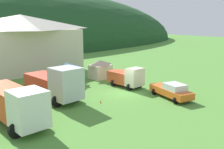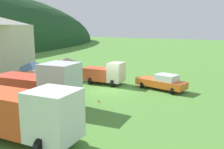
# 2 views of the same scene
# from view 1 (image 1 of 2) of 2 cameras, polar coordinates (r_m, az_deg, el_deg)

# --- Properties ---
(ground_plane) EXTENTS (200.00, 200.00, 0.00)m
(ground_plane) POSITION_cam_1_polar(r_m,az_deg,el_deg) (29.03, 2.56, -4.03)
(ground_plane) COLOR #518C38
(depot_building) EXTENTS (17.96, 10.23, 8.88)m
(depot_building) POSITION_cam_1_polar(r_m,az_deg,el_deg) (42.69, -19.49, 6.75)
(depot_building) COLOR beige
(depot_building) RESTS_ON ground
(play_shed_cream) EXTENTS (2.92, 2.39, 2.61)m
(play_shed_cream) POSITION_cam_1_polar(r_m,az_deg,el_deg) (35.53, -2.62, 1.21)
(play_shed_cream) COLOR beige
(play_shed_cream) RESTS_ON ground
(play_shed_pink) EXTENTS (2.89, 2.62, 2.76)m
(play_shed_pink) POSITION_cam_1_polar(r_m,az_deg,el_deg) (33.25, -10.05, 0.41)
(play_shed_pink) COLOR beige
(play_shed_pink) RESTS_ON ground
(heavy_rig_white) EXTENTS (3.34, 8.02, 3.24)m
(heavy_rig_white) POSITION_cam_1_polar(r_m,az_deg,el_deg) (21.37, -20.98, -5.99)
(heavy_rig_white) COLOR white
(heavy_rig_white) RESTS_ON ground
(tow_truck_silver) EXTENTS (3.66, 7.73, 3.64)m
(tow_truck_silver) POSITION_cam_1_polar(r_m,az_deg,el_deg) (26.48, -12.52, -1.93)
(tow_truck_silver) COLOR silver
(tow_truck_silver) RESTS_ON ground
(light_truck_cream) EXTENTS (2.61, 4.64, 2.52)m
(light_truck_cream) POSITION_cam_1_polar(r_m,az_deg,el_deg) (31.05, 3.37, -0.59)
(light_truck_cream) COLOR beige
(light_truck_cream) RESTS_ON ground
(service_pickup_orange) EXTENTS (3.11, 5.46, 1.66)m
(service_pickup_orange) POSITION_cam_1_polar(r_m,az_deg,el_deg) (27.43, 13.21, -3.52)
(service_pickup_orange) COLOR orange
(service_pickup_orange) RESTS_ON ground
(traffic_cone_near_pickup) EXTENTS (0.36, 0.36, 0.46)m
(traffic_cone_near_pickup) POSITION_cam_1_polar(r_m,az_deg,el_deg) (32.04, 11.18, -2.70)
(traffic_cone_near_pickup) COLOR orange
(traffic_cone_near_pickup) RESTS_ON ground
(traffic_cone_mid_row) EXTENTS (0.36, 0.36, 0.53)m
(traffic_cone_mid_row) POSITION_cam_1_polar(r_m,az_deg,el_deg) (25.46, -2.58, -6.37)
(traffic_cone_mid_row) COLOR orange
(traffic_cone_mid_row) RESTS_ON ground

